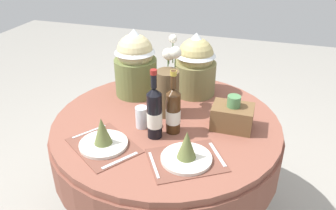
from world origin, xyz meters
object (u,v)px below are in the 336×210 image
(flower_vase, at_px, (168,86))
(gift_tub_back_left, at_px, (135,60))
(gift_tub_back_centre, at_px, (195,62))
(tumbler_near_left, at_px, (142,117))
(woven_basket_side_right, at_px, (232,116))
(dining_table, at_px, (166,142))
(wine_bottle_right, at_px, (154,113))
(place_setting_left, at_px, (103,138))
(place_setting_right, at_px, (187,152))
(wine_bottle_centre, at_px, (173,110))

(flower_vase, xyz_separation_m, gift_tub_back_left, (-0.27, 0.18, 0.06))
(gift_tub_back_centre, bearing_deg, gift_tub_back_left, -161.58)
(tumbler_near_left, bearing_deg, woven_basket_side_right, 16.68)
(dining_table, height_order, tumbler_near_left, tumbler_near_left)
(wine_bottle_right, distance_m, gift_tub_back_left, 0.52)
(gift_tub_back_left, relative_size, gift_tub_back_centre, 1.07)
(place_setting_left, xyz_separation_m, wine_bottle_right, (0.21, 0.16, 0.09))
(place_setting_right, height_order, wine_bottle_centre, wine_bottle_centre)
(dining_table, distance_m, woven_basket_side_right, 0.42)
(place_setting_left, bearing_deg, gift_tub_back_left, 95.92)
(tumbler_near_left, bearing_deg, place_setting_right, -35.03)
(tumbler_near_left, bearing_deg, place_setting_left, -117.60)
(place_setting_right, bearing_deg, wine_bottle_right, 144.41)
(gift_tub_back_left, bearing_deg, wine_bottle_centre, -45.71)
(flower_vase, xyz_separation_m, wine_bottle_centre, (0.08, -0.18, -0.04))
(place_setting_left, height_order, gift_tub_back_centre, gift_tub_back_centre)
(place_setting_right, distance_m, woven_basket_side_right, 0.39)
(wine_bottle_centre, bearing_deg, gift_tub_back_centre, 89.81)
(place_setting_left, relative_size, gift_tub_back_centre, 1.07)
(wine_bottle_centre, bearing_deg, tumbler_near_left, -177.68)
(flower_vase, xyz_separation_m, woven_basket_side_right, (0.37, -0.05, -0.10))
(woven_basket_side_right, bearing_deg, gift_tub_back_left, 160.37)
(place_setting_left, height_order, gift_tub_back_left, gift_tub_back_left)
(flower_vase, distance_m, woven_basket_side_right, 0.39)
(place_setting_left, relative_size, gift_tub_back_left, 1.01)
(gift_tub_back_centre, bearing_deg, flower_vase, -106.04)
(place_setting_left, bearing_deg, woven_basket_side_right, 32.00)
(flower_vase, relative_size, tumbler_near_left, 3.65)
(place_setting_right, relative_size, gift_tub_back_left, 1.00)
(place_setting_left, height_order, tumbler_near_left, place_setting_left)
(wine_bottle_right, bearing_deg, place_setting_right, -35.59)
(tumbler_near_left, relative_size, woven_basket_side_right, 0.55)
(gift_tub_back_left, bearing_deg, place_setting_right, -50.31)
(dining_table, xyz_separation_m, wine_bottle_right, (-0.01, -0.17, 0.29))
(gift_tub_back_left, bearing_deg, dining_table, -42.91)
(flower_vase, relative_size, gift_tub_back_centre, 1.09)
(flower_vase, xyz_separation_m, gift_tub_back_centre, (0.09, 0.30, 0.04))
(place_setting_right, height_order, gift_tub_back_centre, gift_tub_back_centre)
(wine_bottle_centre, distance_m, woven_basket_side_right, 0.32)
(dining_table, bearing_deg, flower_vase, 100.60)
(place_setting_right, relative_size, gift_tub_back_centre, 1.07)
(dining_table, height_order, wine_bottle_right, wine_bottle_right)
(place_setting_right, bearing_deg, woven_basket_side_right, 65.53)
(wine_bottle_centre, height_order, woven_basket_side_right, wine_bottle_centre)
(flower_vase, relative_size, wine_bottle_centre, 1.25)
(dining_table, height_order, place_setting_right, place_setting_right)
(gift_tub_back_left, distance_m, woven_basket_side_right, 0.70)
(wine_bottle_right, height_order, woven_basket_side_right, wine_bottle_right)
(tumbler_near_left, bearing_deg, gift_tub_back_centre, 70.16)
(wine_bottle_right, xyz_separation_m, woven_basket_side_right, (0.37, 0.20, -0.07))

